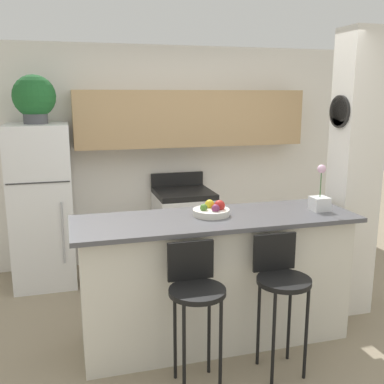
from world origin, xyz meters
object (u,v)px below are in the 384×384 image
(orchid_vase, at_px, (320,199))
(fruit_bowl, at_px, (212,210))
(potted_plant_on_fridge, at_px, (34,98))
(refrigerator, at_px, (42,205))
(bar_stool_left, at_px, (196,292))
(trash_bin, at_px, (98,268))
(stove_range, at_px, (184,228))
(bar_stool_right, at_px, (281,282))

(orchid_vase, bearing_deg, fruit_bowl, 173.89)
(potted_plant_on_fridge, bearing_deg, refrigerator, -65.66)
(bar_stool_left, xyz_separation_m, trash_bin, (-0.54, 1.89, -0.49))
(stove_range, distance_m, bar_stool_right, 2.19)
(potted_plant_on_fridge, height_order, fruit_bowl, potted_plant_on_fridge)
(fruit_bowl, bearing_deg, stove_range, 83.38)
(stove_range, xyz_separation_m, orchid_vase, (0.72, -1.70, 0.69))
(orchid_vase, bearing_deg, bar_stool_left, -158.43)
(bar_stool_right, height_order, potted_plant_on_fridge, potted_plant_on_fridge)
(refrigerator, xyz_separation_m, stove_range, (1.56, 0.03, -0.39))
(refrigerator, bearing_deg, stove_range, 1.29)
(refrigerator, relative_size, bar_stool_right, 1.69)
(stove_range, height_order, fruit_bowl, fruit_bowl)
(bar_stool_left, xyz_separation_m, fruit_bowl, (0.30, 0.57, 0.41))
(bar_stool_left, bearing_deg, stove_range, 77.40)
(bar_stool_right, bearing_deg, refrigerator, 128.50)
(bar_stool_left, height_order, bar_stool_right, same)
(refrigerator, xyz_separation_m, fruit_bowl, (1.37, -1.57, 0.24))
(orchid_vase, height_order, fruit_bowl, orchid_vase)
(bar_stool_left, distance_m, orchid_vase, 1.38)
(trash_bin, bearing_deg, refrigerator, 154.77)
(bar_stool_right, xyz_separation_m, orchid_vase, (0.57, 0.48, 0.47))
(refrigerator, distance_m, orchid_vase, 2.84)
(stove_range, bearing_deg, potted_plant_on_fridge, -178.72)
(stove_range, xyz_separation_m, bar_stool_left, (-0.49, -2.18, 0.22))
(stove_range, bearing_deg, refrigerator, -178.71)
(refrigerator, height_order, orchid_vase, refrigerator)
(bar_stool_left, distance_m, fruit_bowl, 0.77)
(bar_stool_left, relative_size, trash_bin, 2.65)
(potted_plant_on_fridge, xyz_separation_m, fruit_bowl, (1.37, -1.57, -0.87))
(orchid_vase, bearing_deg, bar_stool_right, -140.06)
(orchid_vase, xyz_separation_m, fruit_bowl, (-0.91, 0.10, -0.06))
(fruit_bowl, bearing_deg, potted_plant_on_fridge, 131.09)
(bar_stool_right, bearing_deg, orchid_vase, 39.94)
(bar_stool_left, bearing_deg, refrigerator, 116.49)
(bar_stool_right, xyz_separation_m, fruit_bowl, (-0.34, 0.57, 0.41))
(stove_range, xyz_separation_m, trash_bin, (-1.02, -0.29, -0.27))
(fruit_bowl, distance_m, trash_bin, 1.80)
(refrigerator, relative_size, trash_bin, 4.48)
(potted_plant_on_fridge, bearing_deg, trash_bin, -25.24)
(refrigerator, bearing_deg, orchid_vase, -36.23)
(orchid_vase, bearing_deg, stove_range, 112.93)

